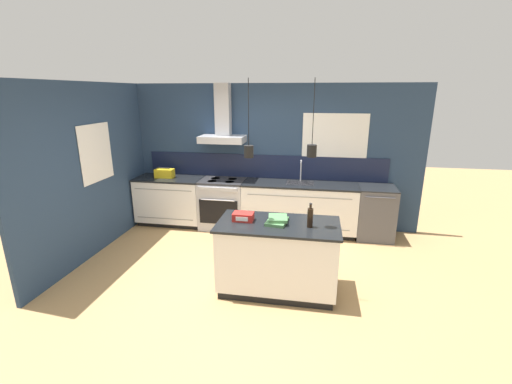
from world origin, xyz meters
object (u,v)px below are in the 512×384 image
book_stack (277,220)px  dishwasher (375,212)px  oven_range (223,204)px  yellow_toolbox (165,173)px  red_supply_box (243,217)px  bottle_on_island (310,217)px

book_stack → dishwasher: bearing=52.5°
oven_range → yellow_toolbox: 1.24m
dishwasher → yellow_toolbox: yellow_toolbox is taller
dishwasher → red_supply_box: size_ratio=3.59×
bottle_on_island → yellow_toolbox: (-2.74, 2.00, -0.04)m
oven_range → yellow_toolbox: bearing=179.8°
yellow_toolbox → bottle_on_island: bearing=-36.2°
dishwasher → bottle_on_island: (-1.09, -2.00, 0.58)m
bottle_on_island → yellow_toolbox: 3.39m
oven_range → book_stack: (1.23, -1.92, 0.49)m
bottle_on_island → red_supply_box: (-0.82, 0.07, -0.07)m
dishwasher → bottle_on_island: bottle_on_island is taller
yellow_toolbox → red_supply_box: bearing=-45.2°
bottle_on_island → red_supply_box: size_ratio=1.18×
red_supply_box → dishwasher: bearing=45.2°
bottle_on_island → yellow_toolbox: size_ratio=0.88×
bottle_on_island → red_supply_box: bearing=174.8°
book_stack → yellow_toolbox: yellow_toolbox is taller
book_stack → yellow_toolbox: 3.03m
yellow_toolbox → oven_range: bearing=-0.2°
bottle_on_island → red_supply_box: bottle_on_island is taller
red_supply_box → bottle_on_island: bearing=-5.2°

